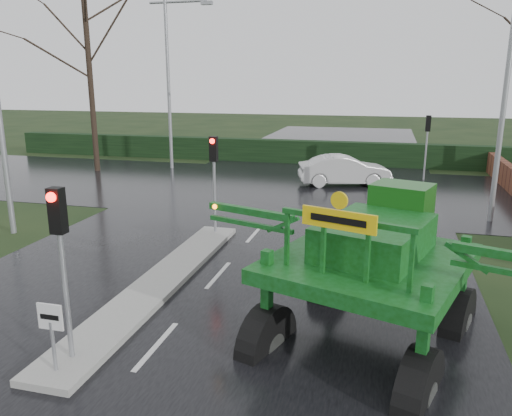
% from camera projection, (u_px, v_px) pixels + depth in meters
% --- Properties ---
extents(ground, '(140.00, 140.00, 0.00)m').
position_uv_depth(ground, '(156.00, 347.00, 10.38)').
color(ground, black).
rests_on(ground, ground).
extents(road_main, '(14.00, 80.00, 0.02)m').
position_uv_depth(road_main, '(267.00, 220.00, 19.74)').
color(road_main, black).
rests_on(road_main, ground).
extents(road_cross, '(80.00, 12.00, 0.02)m').
position_uv_depth(road_cross, '(294.00, 189.00, 25.37)').
color(road_cross, black).
rests_on(road_cross, ground).
extents(median_island, '(1.20, 10.00, 0.16)m').
position_uv_depth(median_island, '(161.00, 282.00, 13.48)').
color(median_island, gray).
rests_on(median_island, ground).
extents(hedge_row, '(44.00, 0.90, 1.50)m').
position_uv_depth(hedge_row, '(317.00, 152.00, 32.67)').
color(hedge_row, black).
rests_on(hedge_row, ground).
extents(keep_left_sign, '(0.50, 0.07, 1.35)m').
position_uv_depth(keep_left_sign, '(51.00, 326.00, 9.02)').
color(keep_left_sign, gray).
rests_on(keep_left_sign, ground).
extents(traffic_signal_near, '(0.26, 0.33, 3.52)m').
position_uv_depth(traffic_signal_near, '(60.00, 238.00, 9.10)').
color(traffic_signal_near, gray).
rests_on(traffic_signal_near, ground).
extents(traffic_signal_mid, '(0.26, 0.33, 3.52)m').
position_uv_depth(traffic_signal_mid, '(214.00, 164.00, 17.06)').
color(traffic_signal_mid, gray).
rests_on(traffic_signal_mid, ground).
extents(traffic_signal_far, '(0.26, 0.33, 3.52)m').
position_uv_depth(traffic_signal_far, '(427.00, 133.00, 26.89)').
color(traffic_signal_far, gray).
rests_on(traffic_signal_far, ground).
extents(street_light_left_near, '(3.85, 0.30, 10.00)m').
position_uv_depth(street_light_left_near, '(0.00, 61.00, 16.50)').
color(street_light_left_near, gray).
rests_on(street_light_left_near, ground).
extents(street_light_right, '(3.85, 0.30, 10.00)m').
position_uv_depth(street_light_right, '(500.00, 62.00, 18.12)').
color(street_light_right, gray).
rests_on(street_light_right, ground).
extents(street_light_left_far, '(3.85, 0.30, 10.00)m').
position_uv_depth(street_light_left_far, '(173.00, 69.00, 29.62)').
color(street_light_left_far, gray).
rests_on(street_light_left_far, ground).
extents(tree_left_far, '(7.70, 7.70, 13.26)m').
position_uv_depth(tree_left_far, '(88.00, 48.00, 28.50)').
color(tree_left_far, black).
rests_on(tree_left_far, ground).
extents(crop_sprayer, '(7.51, 5.79, 4.39)m').
position_uv_depth(crop_sprayer, '(273.00, 248.00, 10.09)').
color(crop_sprayer, black).
rests_on(crop_sprayer, ground).
extents(white_sedan, '(4.98, 2.88, 1.55)m').
position_uv_depth(white_sedan, '(344.00, 185.00, 26.18)').
color(white_sedan, silver).
rests_on(white_sedan, ground).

